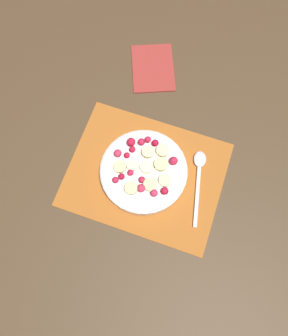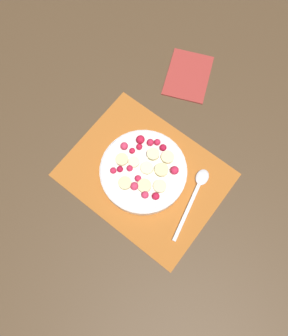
{
  "view_description": "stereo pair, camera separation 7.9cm",
  "coord_description": "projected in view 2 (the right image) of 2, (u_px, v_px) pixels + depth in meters",
  "views": [
    {
      "loc": [
        0.07,
        -0.23,
        0.79
      ],
      "look_at": [
        -0.01,
        0.0,
        0.04
      ],
      "focal_mm": 35.0,
      "sensor_mm": 36.0,
      "label": 1
    },
    {
      "loc": [
        0.14,
        -0.19,
        0.79
      ],
      "look_at": [
        -0.01,
        0.0,
        0.04
      ],
      "focal_mm": 35.0,
      "sensor_mm": 36.0,
      "label": 2
    }
  ],
  "objects": [
    {
      "name": "placemat",
      "position": [
        145.0,
        175.0,
        0.82
      ],
      "size": [
        0.38,
        0.3,
        0.01
      ],
      "color": "#B26023",
      "rests_on": "ground_plane"
    },
    {
      "name": "fruit_bowl",
      "position": [
        144.0,
        170.0,
        0.81
      ],
      "size": [
        0.21,
        0.21,
        0.05
      ],
      "color": "white",
      "rests_on": "placemat"
    },
    {
      "name": "spoon",
      "position": [
        197.0,
        189.0,
        0.81
      ],
      "size": [
        0.06,
        0.19,
        0.01
      ],
      "rotation": [
        0.0,
        0.0,
        8.07
      ],
      "color": "silver",
      "rests_on": "placemat"
    },
    {
      "name": "ground_plane",
      "position": [
        145.0,
        175.0,
        0.83
      ],
      "size": [
        3.0,
        3.0,
        0.0
      ],
      "primitive_type": "plane",
      "color": "#4C3823"
    },
    {
      "name": "napkin",
      "position": [
        188.0,
        75.0,
        0.91
      ],
      "size": [
        0.17,
        0.19,
        0.01
      ],
      "color": "#A3332D",
      "rests_on": "ground_plane"
    }
  ]
}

